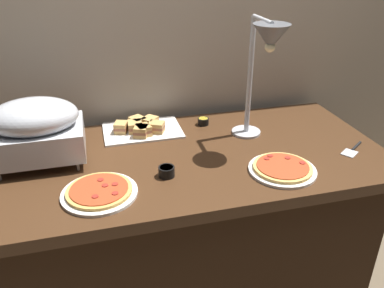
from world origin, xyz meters
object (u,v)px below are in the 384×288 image
(chafing_dish, at_px, (36,128))
(serving_spatula, at_px, (353,150))
(sauce_cup_near, at_px, (167,171))
(pizza_plate_center, at_px, (282,169))
(pizza_plate_front, at_px, (99,192))
(sauce_cup_far, at_px, (203,121))
(heat_lamp, at_px, (266,51))
(sandwich_platter, at_px, (141,128))

(chafing_dish, height_order, serving_spatula, chafing_dish)
(sauce_cup_near, bearing_deg, pizza_plate_center, -10.22)
(pizza_plate_front, xyz_separation_m, serving_spatula, (1.12, 0.07, -0.01))
(chafing_dish, height_order, sauce_cup_near, chafing_dish)
(serving_spatula, bearing_deg, chafing_dish, 169.56)
(chafing_dish, relative_size, pizza_plate_center, 1.35)
(pizza_plate_center, distance_m, sauce_cup_far, 0.56)
(heat_lamp, bearing_deg, serving_spatula, -20.12)
(sauce_cup_far, bearing_deg, pizza_plate_center, -70.68)
(sandwich_platter, bearing_deg, heat_lamp, -29.59)
(chafing_dish, height_order, sandwich_platter, chafing_dish)
(heat_lamp, distance_m, serving_spatula, 0.61)
(heat_lamp, xyz_separation_m, sandwich_platter, (-0.49, 0.28, -0.42))
(pizza_plate_center, relative_size, sandwich_platter, 0.73)
(chafing_dish, xyz_separation_m, sauce_cup_far, (0.77, 0.19, -0.14))
(chafing_dish, xyz_separation_m, serving_spatula, (1.35, -0.25, -0.15))
(pizza_plate_center, relative_size, serving_spatula, 1.74)
(pizza_plate_front, xyz_separation_m, pizza_plate_center, (0.73, -0.02, 0.00))
(heat_lamp, height_order, pizza_plate_center, heat_lamp)
(pizza_plate_front, bearing_deg, chafing_dish, 125.53)
(pizza_plate_front, bearing_deg, sauce_cup_near, 13.69)
(heat_lamp, relative_size, serving_spatula, 3.56)
(sauce_cup_near, relative_size, serving_spatula, 0.41)
(sauce_cup_far, bearing_deg, sandwich_platter, -177.65)
(heat_lamp, height_order, sauce_cup_near, heat_lamp)
(pizza_plate_front, relative_size, sauce_cup_near, 4.34)
(sandwich_platter, distance_m, serving_spatula, 0.99)
(sandwich_platter, bearing_deg, chafing_dish, -158.44)
(heat_lamp, relative_size, sauce_cup_far, 9.97)
(heat_lamp, bearing_deg, pizza_plate_front, -163.56)
(pizza_plate_center, bearing_deg, heat_lamp, 92.24)
(sauce_cup_near, bearing_deg, heat_lamp, 18.02)
(pizza_plate_center, height_order, serving_spatula, pizza_plate_center)
(pizza_plate_front, distance_m, serving_spatula, 1.12)
(sandwich_platter, xyz_separation_m, sauce_cup_near, (0.04, -0.43, -0.00))
(sandwich_platter, bearing_deg, sauce_cup_near, -84.85)
(sandwich_platter, height_order, sauce_cup_near, sandwich_platter)
(sandwich_platter, distance_m, sauce_cup_near, 0.43)
(pizza_plate_center, xyz_separation_m, serving_spatula, (0.39, 0.09, -0.01))
(heat_lamp, bearing_deg, pizza_plate_center, -87.76)
(sandwich_platter, bearing_deg, pizza_plate_front, -114.79)
(serving_spatula, bearing_deg, sauce_cup_far, 142.55)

